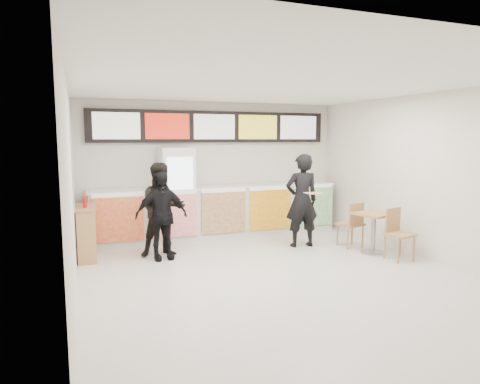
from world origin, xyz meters
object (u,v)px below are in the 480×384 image
customer_mid (161,216)px  drinks_fridge (177,194)px  customer_main (302,201)px  service_counter (219,211)px  condiment_ledge (86,232)px  cafe_table (374,225)px  customer_left (162,210)px

customer_mid → drinks_fridge: bearing=63.5°
drinks_fridge → customer_mid: bearing=-113.3°
customer_main → customer_mid: 2.83m
service_counter → customer_mid: 2.07m
service_counter → condiment_ledge: (-2.82, -0.88, -0.07)m
service_counter → cafe_table: (2.34, -2.40, -0.03)m
service_counter → condiment_ledge: bearing=-162.7°
drinks_fridge → customer_main: bearing=-33.3°
service_counter → customer_mid: bearing=-138.2°
customer_main → customer_mid: size_ratio=1.17×
drinks_fridge → customer_mid: drinks_fridge is taller
cafe_table → condiment_ledge: condiment_ledge is taller
customer_main → customer_mid: (-2.83, 0.08, -0.14)m
customer_left → customer_main: bearing=-5.2°
customer_mid → service_counter: bearing=38.6°
drinks_fridge → condiment_ledge: (-1.89, -0.90, -0.50)m
service_counter → customer_main: size_ratio=2.95×
service_counter → condiment_ledge: 2.96m
customer_main → cafe_table: customer_main is taller
customer_mid → condiment_ledge: size_ratio=1.38×
condiment_ledge → customer_mid: bearing=-20.9°
drinks_fridge → customer_main: 2.67m
customer_left → customer_mid: customer_left is taller
drinks_fridge → customer_left: drinks_fridge is taller
service_counter → drinks_fridge: drinks_fridge is taller
service_counter → customer_left: customer_left is taller
service_counter → cafe_table: service_counter is taller
customer_left → condiment_ledge: 1.43m
drinks_fridge → customer_left: (-0.54, -1.17, -0.13)m
drinks_fridge → cafe_table: 4.09m
cafe_table → drinks_fridge: bearing=129.5°
customer_main → cafe_table: bearing=143.7°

